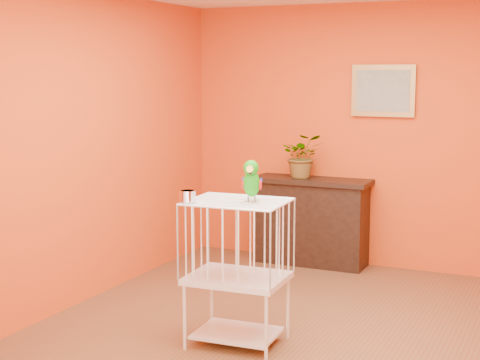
% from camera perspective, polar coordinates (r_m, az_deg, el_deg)
% --- Properties ---
extents(ground, '(4.50, 4.50, 0.00)m').
position_cam_1_polar(ground, '(5.50, 4.87, -12.20)').
color(ground, brown).
rests_on(ground, ground).
extents(room_shell, '(4.50, 4.50, 4.50)m').
position_cam_1_polar(room_shell, '(5.16, 5.09, 4.48)').
color(room_shell, '#CF4013').
rests_on(room_shell, ground).
extents(console_cabinet, '(1.18, 0.42, 0.88)m').
position_cam_1_polar(console_cabinet, '(7.45, 5.53, -3.20)').
color(console_cabinet, black).
rests_on(console_cabinet, ground).
extents(potted_plant, '(0.54, 0.56, 0.35)m').
position_cam_1_polar(potted_plant, '(7.37, 4.82, 1.48)').
color(potted_plant, '#26722D').
rests_on(potted_plant, console_cabinet).
extents(framed_picture, '(0.62, 0.04, 0.50)m').
position_cam_1_polar(framed_picture, '(7.28, 11.05, 6.81)').
color(framed_picture, '#A47C3A').
rests_on(framed_picture, room_shell).
extents(birdcage, '(0.70, 0.55, 1.04)m').
position_cam_1_polar(birdcage, '(5.23, -0.22, -7.05)').
color(birdcage, silver).
rests_on(birdcage, ground).
extents(feed_cup, '(0.11, 0.11, 0.08)m').
position_cam_1_polar(feed_cup, '(5.05, -4.09, -1.26)').
color(feed_cup, silver).
rests_on(feed_cup, birdcage).
extents(parrot, '(0.16, 0.27, 0.30)m').
position_cam_1_polar(parrot, '(5.05, 0.90, -0.03)').
color(parrot, '#59544C').
rests_on(parrot, birdcage).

